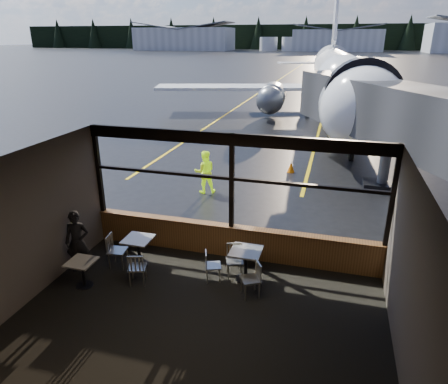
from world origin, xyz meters
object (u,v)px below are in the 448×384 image
at_px(cafe_table_near, 246,265).
at_px(cone_nose, 291,167).
at_px(airliner, 344,45).
at_px(jet_bridge, 366,140).
at_px(cafe_table_left, 83,274).
at_px(ground_crew, 205,172).
at_px(chair_near_w, 213,266).
at_px(passenger, 78,242).
at_px(chair_near_e, 250,280).
at_px(cafe_table_mid, 139,252).
at_px(chair_mid_s, 137,268).
at_px(chair_near_n, 235,261).
at_px(chair_mid_w, 118,251).

distance_m(cafe_table_near, cone_nose, 9.01).
xyz_separation_m(airliner, cone_nose, (-1.83, -14.19, -5.03)).
relative_size(jet_bridge, cafe_table_left, 14.85).
height_order(jet_bridge, cafe_table_near, jet_bridge).
bearing_deg(cafe_table_near, jet_bridge, 65.69).
relative_size(airliner, ground_crew, 20.43).
distance_m(chair_near_w, passenger, 3.55).
bearing_deg(chair_near_e, cafe_table_near, -7.41).
bearing_deg(airliner, cafe_table_mid, -105.86).
xyz_separation_m(cafe_table_near, chair_mid_s, (-2.55, -0.87, 0.02)).
relative_size(cafe_table_near, passenger, 0.49).
height_order(chair_mid_s, passenger, passenger).
bearing_deg(chair_near_e, ground_crew, -2.37).
bearing_deg(cafe_table_mid, chair_near_n, 3.04).
distance_m(jet_bridge, ground_crew, 6.11).
bearing_deg(ground_crew, cone_nose, -154.95).
xyz_separation_m(chair_near_w, ground_crew, (-2.12, 5.81, 0.44)).
xyz_separation_m(chair_near_n, passenger, (-3.96, -0.82, 0.40)).
bearing_deg(cone_nose, cafe_table_mid, -108.22).
bearing_deg(passenger, cafe_table_left, -69.02).
relative_size(chair_near_n, chair_mid_s, 0.99).
relative_size(airliner, chair_near_e, 39.05).
relative_size(cafe_table_left, chair_mid_w, 0.75).
distance_m(chair_mid_s, ground_crew, 6.46).
height_order(cafe_table_near, chair_near_e, chair_near_e).
relative_size(cafe_table_left, passenger, 0.42).
xyz_separation_m(cafe_table_mid, chair_near_w, (2.12, -0.17, 0.01)).
bearing_deg(cafe_table_near, cone_nose, 89.46).
relative_size(chair_mid_w, ground_crew, 0.55).
distance_m(chair_mid_s, chair_mid_w, 1.02).
bearing_deg(cafe_table_left, airliner, 76.96).
height_order(airliner, jet_bridge, airliner).
distance_m(cafe_table_mid, ground_crew, 5.66).
distance_m(cafe_table_near, chair_near_w, 0.82).
relative_size(cafe_table_mid, chair_near_n, 0.90).
xyz_separation_m(chair_near_w, cone_nose, (0.86, 9.25, -0.17)).
xyz_separation_m(jet_bridge, cafe_table_left, (-6.72, -7.90, -1.92)).
height_order(cafe_table_left, chair_mid_w, chair_mid_w).
bearing_deg(chair_mid_w, cafe_table_near, 87.79).
distance_m(airliner, cafe_table_near, 23.77).
relative_size(chair_near_e, chair_mid_s, 1.00).
relative_size(airliner, chair_mid_s, 39.13).
bearing_deg(cone_nose, chair_near_n, -92.46).
xyz_separation_m(airliner, chair_mid_w, (-5.32, -23.51, -4.80)).
bearing_deg(jet_bridge, ground_crew, -170.55).
bearing_deg(cafe_table_mid, airliner, 78.30).
bearing_deg(cafe_table_left, cone_nose, 69.61).
xyz_separation_m(chair_mid_w, ground_crew, (0.50, 5.88, 0.38)).
height_order(jet_bridge, chair_near_n, jet_bridge).
bearing_deg(chair_mid_s, cafe_table_near, 1.56).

